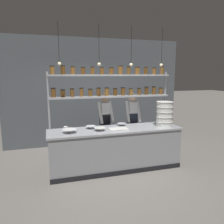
# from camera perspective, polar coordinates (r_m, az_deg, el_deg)

# --- Properties ---
(ground_plane) EXTENTS (40.00, 40.00, 0.00)m
(ground_plane) POSITION_cam_1_polar(r_m,az_deg,el_deg) (5.11, 0.85, -14.42)
(ground_plane) COLOR slate
(back_wall) EXTENTS (5.33, 0.12, 3.14)m
(back_wall) POSITION_cam_1_polar(r_m,az_deg,el_deg) (6.63, -4.32, 5.23)
(back_wall) COLOR #4C5156
(back_wall) RESTS_ON ground_plane
(prep_counter) EXTENTS (2.93, 0.76, 0.92)m
(prep_counter) POSITION_cam_1_polar(r_m,az_deg,el_deg) (4.94, 0.87, -9.56)
(prep_counter) COLOR gray
(prep_counter) RESTS_ON ground_plane
(spice_shelf_unit) EXTENTS (2.81, 0.28, 2.29)m
(spice_shelf_unit) POSITION_cam_1_polar(r_m,az_deg,el_deg) (4.98, -0.42, 6.54)
(spice_shelf_unit) COLOR #999BA0
(spice_shelf_unit) RESTS_ON ground_plane
(chef_left) EXTENTS (0.39, 0.32, 1.65)m
(chef_left) POSITION_cam_1_polar(r_m,az_deg,el_deg) (5.39, -1.83, -2.51)
(chef_left) COLOR black
(chef_left) RESTS_ON ground_plane
(chef_center) EXTENTS (0.37, 0.30, 1.64)m
(chef_center) POSITION_cam_1_polar(r_m,az_deg,el_deg) (5.57, 5.35, -2.17)
(chef_center) COLOR black
(chef_center) RESTS_ON ground_plane
(container_stack) EXTENTS (0.38, 0.38, 0.57)m
(container_stack) POSITION_cam_1_polar(r_m,az_deg,el_deg) (5.14, 13.54, -0.48)
(container_stack) COLOR white
(container_stack) RESTS_ON prep_counter
(cutting_board) EXTENTS (0.40, 0.26, 0.02)m
(cutting_board) POSITION_cam_1_polar(r_m,az_deg,el_deg) (4.73, 1.66, -4.46)
(cutting_board) COLOR silver
(cutting_board) RESTS_ON prep_counter
(prep_bowl_near_left) EXTENTS (0.22, 0.22, 0.06)m
(prep_bowl_near_left) POSITION_cam_1_polar(r_m,az_deg,el_deg) (4.83, -5.55, -4.00)
(prep_bowl_near_left) COLOR silver
(prep_bowl_near_left) RESTS_ON prep_counter
(prep_bowl_center_front) EXTENTS (0.20, 0.20, 0.06)m
(prep_bowl_center_front) POSITION_cam_1_polar(r_m,az_deg,el_deg) (5.08, 2.54, -3.29)
(prep_bowl_center_front) COLOR #B2B7BC
(prep_bowl_center_front) RESTS_ON prep_counter
(prep_bowl_center_back) EXTENTS (0.29, 0.29, 0.08)m
(prep_bowl_center_back) POSITION_cam_1_polar(r_m,az_deg,el_deg) (4.54, -11.07, -4.91)
(prep_bowl_center_back) COLOR white
(prep_bowl_center_back) RESTS_ON prep_counter
(prep_bowl_near_right) EXTENTS (0.24, 0.24, 0.07)m
(prep_bowl_near_right) POSITION_cam_1_polar(r_m,az_deg,el_deg) (4.63, -3.25, -4.51)
(prep_bowl_near_right) COLOR silver
(prep_bowl_near_right) RESTS_ON prep_counter
(serving_cup_front) EXTENTS (0.09, 0.09, 0.08)m
(serving_cup_front) POSITION_cam_1_polar(r_m,az_deg,el_deg) (4.77, -12.00, -4.19)
(serving_cup_front) COLOR silver
(serving_cup_front) RESTS_ON prep_counter
(pendant_light_row) EXTENTS (2.28, 0.07, 0.83)m
(pendant_light_row) POSITION_cam_1_polar(r_m,az_deg,el_deg) (4.66, 0.68, 12.92)
(pendant_light_row) COLOR black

